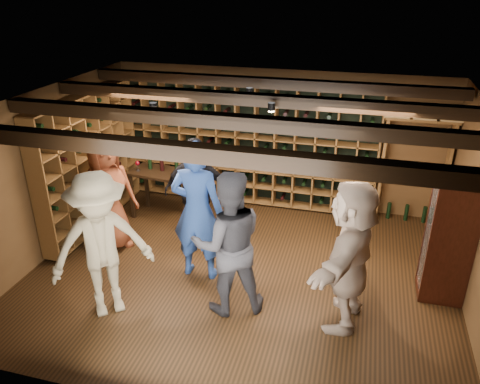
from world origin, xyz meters
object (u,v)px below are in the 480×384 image
(guest_woman_black, at_px, (197,192))
(guest_khaki, at_px, (101,246))
(tasting_table, at_px, (164,177))
(display_cabinet, at_px, (448,240))
(man_grey_suit, at_px, (228,244))
(guest_red_floral, at_px, (108,194))
(guest_beige, at_px, (350,255))
(man_blue_shirt, at_px, (197,211))

(guest_woman_black, relative_size, guest_khaki, 0.91)
(guest_woman_black, relative_size, tasting_table, 1.45)
(guest_khaki, bearing_deg, tasting_table, 57.30)
(display_cabinet, relative_size, man_grey_suit, 0.92)
(guest_woman_black, bearing_deg, guest_red_floral, 9.58)
(man_grey_suit, relative_size, guest_red_floral, 1.04)
(display_cabinet, distance_m, guest_woman_black, 3.66)
(guest_red_floral, bearing_deg, guest_woman_black, -35.01)
(guest_red_floral, distance_m, guest_woman_black, 1.37)
(guest_woman_black, height_order, guest_beige, guest_beige)
(guest_khaki, bearing_deg, guest_woman_black, 35.14)
(display_cabinet, height_order, man_grey_suit, man_grey_suit)
(guest_red_floral, distance_m, tasting_table, 1.22)
(man_grey_suit, xyz_separation_m, tasting_table, (-1.80, 2.13, -0.19))
(man_grey_suit, relative_size, guest_beige, 1.01)
(tasting_table, bearing_deg, guest_beige, -25.02)
(guest_red_floral, height_order, guest_woman_black, guest_red_floral)
(guest_red_floral, height_order, guest_beige, guest_beige)
(display_cabinet, relative_size, guest_khaki, 0.91)
(guest_woman_black, bearing_deg, man_grey_suit, 110.08)
(man_blue_shirt, relative_size, tasting_table, 1.67)
(display_cabinet, distance_m, guest_khaki, 4.39)
(display_cabinet, height_order, guest_khaki, guest_khaki)
(man_grey_suit, distance_m, guest_woman_black, 1.78)
(man_blue_shirt, bearing_deg, display_cabinet, -173.92)
(display_cabinet, bearing_deg, guest_beige, -144.59)
(man_grey_suit, xyz_separation_m, guest_woman_black, (-0.95, 1.50, -0.08))
(guest_beige, bearing_deg, guest_khaki, -68.88)
(man_blue_shirt, bearing_deg, guest_red_floral, -13.44)
(guest_beige, bearing_deg, guest_woman_black, -109.87)
(man_grey_suit, bearing_deg, guest_woman_black, -81.96)
(display_cabinet, bearing_deg, man_grey_suit, -159.56)
(man_blue_shirt, bearing_deg, man_grey_suit, 135.00)
(guest_khaki, distance_m, tasting_table, 2.62)
(man_grey_suit, height_order, guest_khaki, guest_khaki)
(man_blue_shirt, relative_size, guest_beige, 1.07)
(guest_beige, bearing_deg, guest_red_floral, -93.41)
(man_blue_shirt, height_order, guest_khaki, man_blue_shirt)
(man_blue_shirt, distance_m, guest_beige, 2.14)
(guest_red_floral, relative_size, guest_khaki, 0.95)
(tasting_table, bearing_deg, guest_khaki, -76.37)
(guest_red_floral, bearing_deg, guest_beige, -70.05)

